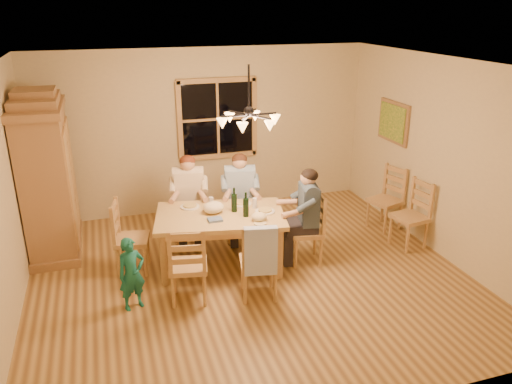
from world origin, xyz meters
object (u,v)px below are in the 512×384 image
object	(u,v)px
armoire	(48,180)
wine_bottle_b	(246,204)
chair_far_right	(240,220)
chair_end_right	(306,241)
chair_far_left	(190,223)
adult_plaid_man	(240,187)
chair_near_right	(259,273)
chair_end_left	(133,250)
chair_spare_back	(384,210)
child	(132,274)
dining_table	(220,221)
adult_woman	(189,189)
adult_slate_man	(307,205)
chandelier	(249,119)
chair_near_left	(189,277)
chair_spare_front	(408,227)
wine_bottle_a	(234,200)

from	to	relation	value
armoire	wine_bottle_b	bearing A→B (deg)	-29.51
chair_far_right	chair_end_right	bearing A→B (deg)	136.64
chair_far_left	chair_end_right	xyz separation A→B (m)	(1.39, -1.08, 0.00)
adult_plaid_man	armoire	bearing A→B (deg)	0.33
chair_near_right	chair_end_left	bearing A→B (deg)	153.43
wine_bottle_b	chair_spare_back	xyz separation A→B (m)	(2.43, 0.59, -0.62)
adult_plaid_man	child	size ratio (longest dim) A/B	0.99
dining_table	chair_far_right	bearing A→B (deg)	56.41
chair_far_left	chair_end_right	bearing A→B (deg)	153.43
chair_far_left	adult_woman	bearing A→B (deg)	-0.00
armoire	chair_far_right	bearing A→B (deg)	-10.89
chair_far_left	child	distance (m)	1.79
dining_table	adult_slate_man	bearing A→B (deg)	-11.21
chair_far_left	wine_bottle_b	distance (m)	1.32
chair_end_left	chair_spare_back	bearing A→B (deg)	104.02
chandelier	chair_near_left	distance (m)	1.99
armoire	chair_near_right	size ratio (longest dim) A/B	2.32
chandelier	armoire	world-z (taller)	chandelier
chandelier	dining_table	size ratio (longest dim) A/B	0.42
chair_end_left	chair_near_right	bearing A→B (deg)	63.43
chair_end_right	wine_bottle_b	xyz separation A→B (m)	(-0.83, 0.05, 0.62)
chair_near_right	adult_slate_man	world-z (taller)	adult_slate_man
chair_near_left	child	xyz separation A→B (m)	(-0.65, 0.03, 0.14)
adult_plaid_man	chair_far_left	bearing A→B (deg)	0.00
chair_spare_front	adult_woman	bearing A→B (deg)	61.21
armoire	child	world-z (taller)	armoire
chair_far_right	adult_plaid_man	distance (m)	0.54
adult_plaid_man	wine_bottle_a	world-z (taller)	adult_plaid_man
chair_near_right	chair_end_right	bearing A→B (deg)	46.74
chair_near_left	child	world-z (taller)	chair_near_left
chair_near_left	chair_spare_front	xyz separation A→B (m)	(3.29, 0.44, 0.00)
chair_far_right	chair_spare_front	xyz separation A→B (m)	(2.26, -0.95, 0.00)
chair_near_left	wine_bottle_a	world-z (taller)	wine_bottle_a
dining_table	chair_spare_front	size ratio (longest dim) A/B	1.85
chair_near_right	child	world-z (taller)	chair_near_right
chair_far_left	adult_woman	size ratio (longest dim) A/B	1.13
wine_bottle_b	chair_end_right	bearing A→B (deg)	-3.66
dining_table	chair_far_left	bearing A→B (deg)	106.68
chandelier	chair_end_left	distance (m)	2.35
wine_bottle_b	child	world-z (taller)	wine_bottle_b
adult_woman	adult_plaid_man	size ratio (longest dim) A/B	1.00
armoire	adult_woman	xyz separation A→B (m)	(1.88, -0.36, -0.22)
chair_far_right	chair_spare_front	world-z (taller)	same
adult_slate_man	chair_end_left	bearing A→B (deg)	90.00
chair_far_right	adult_plaid_man	xyz separation A→B (m)	(0.00, 0.00, 0.54)
chandelier	wine_bottle_b	bearing A→B (deg)	85.34
dining_table	adult_plaid_man	world-z (taller)	adult_plaid_man
chair_near_left	adult_woman	xyz separation A→B (m)	(0.31, 1.54, 0.54)
chair_near_left	chair_spare_front	bearing A→B (deg)	18.87
chair_near_right	adult_woman	distance (m)	1.86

